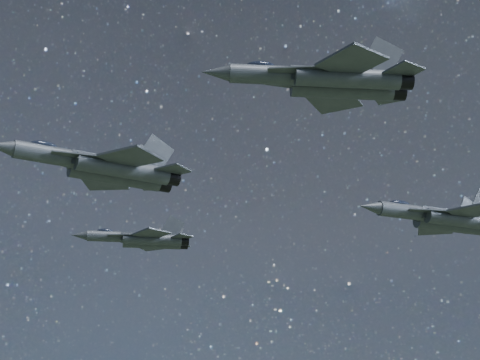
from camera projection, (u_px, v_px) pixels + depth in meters
name	position (u px, v px, depth m)	size (l,w,h in m)	color
jet_lead	(104.00, 167.00, 71.90)	(18.22, 12.56, 4.57)	#363C43
jet_left	(142.00, 239.00, 98.64)	(15.12, 10.47, 3.80)	#363C43
jet_right	(328.00, 80.00, 61.89)	(17.09, 11.73, 4.29)	#363C43
jet_slot	(444.00, 218.00, 82.62)	(17.10, 12.08, 4.33)	#363C43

